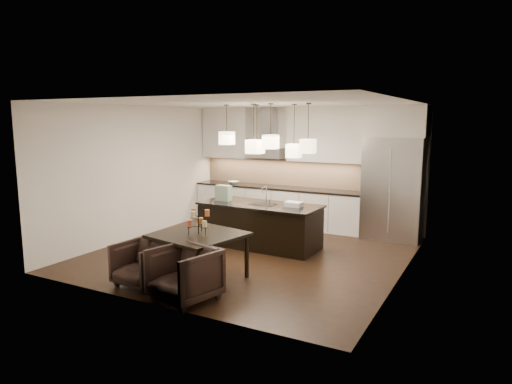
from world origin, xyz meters
The scene contains 37 objects.
floor centered at (0.00, 0.00, -0.01)m, with size 5.50×5.50×0.02m, color black.
ceiling centered at (0.00, 0.00, 2.81)m, with size 5.50×5.50×0.02m, color white.
wall_back centered at (0.00, 2.76, 1.40)m, with size 5.50×0.02×2.80m, color silver.
wall_front centered at (0.00, -2.76, 1.40)m, with size 5.50×0.02×2.80m, color silver.
wall_left centered at (-2.76, 0.00, 1.40)m, with size 0.02×5.50×2.80m, color silver.
wall_right centered at (2.76, 0.00, 1.40)m, with size 0.02×5.50×2.80m, color silver.
refrigerator centered at (2.10, 2.38, 1.07)m, with size 1.20×0.72×2.15m, color #B7B7BA.
fridge_panel centered at (2.10, 2.38, 2.47)m, with size 1.26×0.72×0.65m, color silver.
lower_cabinets centered at (-0.62, 2.43, 0.44)m, with size 4.21×0.62×0.88m, color silver.
countertop centered at (-0.62, 2.43, 0.90)m, with size 4.21×0.66×0.04m, color black.
backsplash centered at (-0.62, 2.73, 1.24)m, with size 4.21×0.02×0.63m, color #D3AD88.
upper_cab_left centered at (-2.10, 2.57, 2.17)m, with size 1.25×0.35×1.25m, color silver.
upper_cab_right centered at (0.55, 2.57, 2.17)m, with size 1.86×0.35×1.25m, color silver.
hood_canopy centered at (-0.93, 2.48, 1.72)m, with size 0.90×0.52×0.24m, color #B7B7BA.
hood_chimney centered at (-0.93, 2.59, 2.32)m, with size 0.30×0.28×0.96m, color #B7B7BA.
fruit_bowl centered at (-1.81, 2.38, 0.95)m, with size 0.26×0.26×0.06m, color silver.
island_body centered at (-0.09, 0.53, 0.41)m, with size 2.34×0.94×0.82m, color black.
island_top centered at (-0.09, 0.53, 0.84)m, with size 2.42×1.01×0.04m, color black.
faucet centered at (0.01, 0.62, 1.04)m, with size 0.09×0.22×0.36m, color silver, non-canonical shape.
tote_bag centered at (-0.91, 0.49, 1.02)m, with size 0.32×0.17×0.32m, color #194924.
food_container centered at (0.62, 0.57, 0.91)m, with size 0.32×0.22×0.09m, color silver.
dining_table centered at (-0.06, -1.60, 0.37)m, with size 1.23×1.23×0.74m, color black, non-canonical shape.
candelabra centered at (-0.06, -1.60, 0.95)m, with size 0.35×0.35×0.43m, color black, non-canonical shape.
candle_a centered at (0.08, -1.63, 0.91)m, with size 0.07×0.07×0.10m, color beige.
candle_b centered at (-0.10, -1.48, 0.91)m, with size 0.07×0.07×0.10m, color #C9682C.
candle_c centered at (-0.15, -1.71, 0.91)m, with size 0.07×0.07×0.10m, color #AD4D2F.
candle_d centered at (0.07, -1.54, 1.07)m, with size 0.07×0.07×0.10m, color #C9682C.
candle_e centered at (-0.18, -1.56, 1.07)m, with size 0.07×0.07×0.10m, color #AD4D2F.
candle_f centered at (-0.06, -1.73, 1.07)m, with size 0.07×0.07×0.10m, color beige.
armchair_left centered at (-0.67, -2.23, 0.33)m, with size 0.72×0.74×0.67m, color black.
armchair_right centered at (0.27, -2.42, 0.38)m, with size 0.81×0.83×0.76m, color black.
pendant_a centered at (-0.86, 0.56, 2.13)m, with size 0.24×0.24×0.26m, color #FFDFB1.
pendant_b centered at (-0.27, 0.74, 1.96)m, with size 0.24×0.24×0.26m, color #FFDFB1.
pendant_c centered at (0.25, 0.31, 2.10)m, with size 0.24×0.24×0.26m, color #FFDFB1.
pendant_d centered at (0.56, 0.69, 1.92)m, with size 0.24×0.24×0.26m, color #FFDFB1.
pendant_e centered at (0.92, 0.49, 2.02)m, with size 0.24×0.24×0.26m, color #FFDFB1.
pendant_f centered at (-0.10, 0.30, 2.00)m, with size 0.24×0.24×0.26m, color #FFDFB1.
Camera 1 is at (4.02, -7.31, 2.51)m, focal length 32.00 mm.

